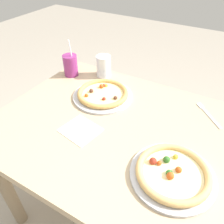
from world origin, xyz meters
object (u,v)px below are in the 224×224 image
water_cup_clear (104,66)px  fork (208,114)px  pizza_near (173,173)px  drink_cup_colored (71,65)px  pizza_far (103,94)px

water_cup_clear → fork: size_ratio=0.80×
fork → pizza_near: bearing=-94.8°
pizza_near → water_cup_clear: water_cup_clear is taller
pizza_near → drink_cup_colored: bearing=152.1°
pizza_near → fork: bearing=85.2°
pizza_far → drink_cup_colored: size_ratio=1.41×
drink_cup_colored → water_cup_clear: (0.18, 0.09, 0.00)m
pizza_near → drink_cup_colored: 0.89m
pizza_near → fork: pizza_near is taller
pizza_far → fork: 0.54m
drink_cup_colored → pizza_far: bearing=-20.1°
pizza_far → drink_cup_colored: (-0.30, 0.11, 0.05)m
pizza_near → fork: size_ratio=1.94×
pizza_far → fork: size_ratio=1.99×
pizza_far → pizza_near: bearing=-32.1°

